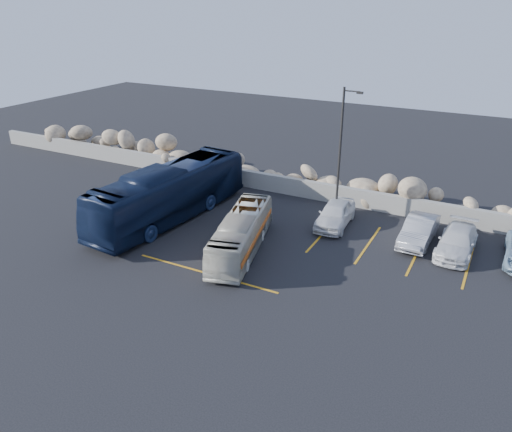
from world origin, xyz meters
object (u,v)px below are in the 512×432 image
at_px(vintage_bus, 241,234).
at_px(car_a, 335,214).
at_px(car_b, 419,231).
at_px(car_c, 457,242).
at_px(lamppost, 341,152).
at_px(tour_coach, 170,193).

distance_m(vintage_bus, car_a, 6.46).
distance_m(car_a, car_b, 4.87).
height_order(car_a, car_b, car_a).
height_order(car_a, car_c, car_a).
xyz_separation_m(lamppost, car_a, (0.22, -0.93, -3.57)).
bearing_deg(car_b, car_c, -7.45).
bearing_deg(lamppost, vintage_bus, -115.64).
height_order(tour_coach, car_a, tour_coach).
relative_size(tour_coach, car_c, 2.68).
relative_size(vintage_bus, car_a, 1.78).
xyz_separation_m(tour_coach, car_c, (16.26, 3.33, -1.01)).
height_order(lamppost, car_a, lamppost).
bearing_deg(tour_coach, lamppost, 31.86).
bearing_deg(vintage_bus, car_a, 44.65).
bearing_deg(vintage_bus, tour_coach, 148.48).
height_order(lamppost, tour_coach, lamppost).
bearing_deg(vintage_bus, car_b, 19.62).
xyz_separation_m(car_a, car_b, (4.87, -0.01, -0.02)).
bearing_deg(car_a, vintage_bus, -124.61).
relative_size(vintage_bus, car_c, 1.71).
relative_size(car_a, car_b, 1.00).
height_order(tour_coach, car_b, tour_coach).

